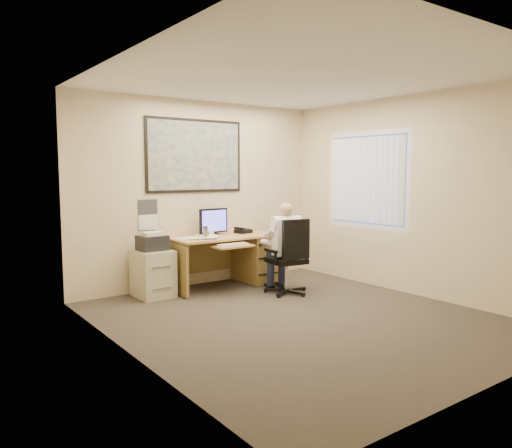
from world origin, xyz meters
TOP-DOWN VIEW (x-y plane):
  - room_shell at (0.00, 0.00)m, footprint 4.00×4.50m
  - desk at (0.49, 1.90)m, footprint 1.60×0.97m
  - world_map at (-0.09, 2.23)m, footprint 1.56×0.03m
  - wall_calendar at (-0.84, 2.24)m, footprint 0.28×0.01m
  - window_blinds at (1.97, 0.80)m, footprint 0.06×1.40m
  - filing_cabinet at (-0.92, 1.94)m, footprint 0.46×0.55m
  - office_chair at (0.65, 0.97)m, footprint 0.69×0.69m
  - person at (0.64, 1.05)m, footprint 0.67×0.82m

SIDE VIEW (x-z plane):
  - office_chair at x=0.65m, z-range -0.22..0.83m
  - filing_cabinet at x=-0.92m, z-range -0.06..0.81m
  - desk at x=0.49m, z-range -0.12..1.01m
  - person at x=0.64m, z-range 0.00..1.25m
  - wall_calendar at x=-0.84m, z-range 0.87..1.29m
  - room_shell at x=0.00m, z-range 0.00..2.70m
  - window_blinds at x=1.97m, z-range 0.90..2.20m
  - world_map at x=-0.09m, z-range 1.37..2.43m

